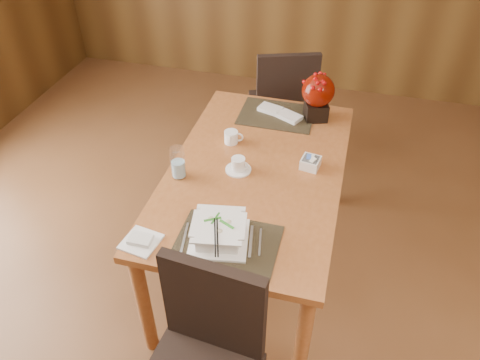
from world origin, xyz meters
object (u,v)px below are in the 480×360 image
(dining_table, at_px, (256,183))
(berry_decor, at_px, (318,95))
(coffee_cup, at_px, (238,165))
(soup_setting, at_px, (219,232))
(water_glass, at_px, (178,163))
(bread_plate, at_px, (141,242))
(sugar_caddy, at_px, (310,163))
(far_chair, at_px, (283,102))
(near_chair, at_px, (204,356))
(creamer_jug, at_px, (231,137))

(dining_table, distance_m, berry_decor, 0.67)
(coffee_cup, bearing_deg, dining_table, 21.83)
(soup_setting, distance_m, water_glass, 0.50)
(water_glass, distance_m, bread_plate, 0.49)
(soup_setting, bearing_deg, bread_plate, -173.15)
(sugar_caddy, xyz_separation_m, berry_decor, (-0.04, 0.49, 0.13))
(soup_setting, height_order, far_chair, far_chair)
(sugar_caddy, distance_m, berry_decor, 0.51)
(soup_setting, relative_size, sugar_caddy, 3.12)
(dining_table, relative_size, coffee_cup, 11.02)
(bread_plate, bearing_deg, sugar_caddy, 48.55)
(soup_setting, xyz_separation_m, berry_decor, (0.27, 1.12, 0.11))
(sugar_caddy, height_order, near_chair, near_chair)
(far_chair, bearing_deg, sugar_caddy, 88.17)
(sugar_caddy, distance_m, near_chair, 1.11)
(bread_plate, relative_size, far_chair, 0.16)
(dining_table, bearing_deg, sugar_caddy, 17.83)
(far_chair, bearing_deg, dining_table, 72.86)
(bread_plate, distance_m, near_chair, 0.55)
(water_glass, height_order, berry_decor, berry_decor)
(berry_decor, relative_size, near_chair, 0.30)
(coffee_cup, xyz_separation_m, sugar_caddy, (0.36, 0.12, -0.00))
(dining_table, relative_size, water_glass, 8.54)
(near_chair, height_order, far_chair, near_chair)
(sugar_caddy, bearing_deg, coffee_cup, -161.18)
(coffee_cup, relative_size, berry_decor, 0.48)
(water_glass, height_order, far_chair, far_chair)
(creamer_jug, bearing_deg, dining_table, -53.35)
(soup_setting, height_order, coffee_cup, soup_setting)
(creamer_jug, relative_size, far_chair, 0.10)
(dining_table, height_order, soup_setting, soup_setting)
(far_chair, bearing_deg, near_chair, 72.22)
(coffee_cup, xyz_separation_m, bread_plate, (-0.28, -0.60, -0.03))
(near_chair, bearing_deg, sugar_caddy, 82.14)
(sugar_caddy, relative_size, near_chair, 0.10)
(soup_setting, distance_m, near_chair, 0.51)
(creamer_jug, bearing_deg, berry_decor, 34.41)
(soup_setting, relative_size, creamer_jug, 2.94)
(soup_setting, bearing_deg, creamer_jug, 91.56)
(sugar_caddy, distance_m, bread_plate, 0.97)
(soup_setting, xyz_separation_m, far_chair, (-0.01, 1.62, -0.26))
(dining_table, height_order, berry_decor, berry_decor)
(soup_setting, bearing_deg, water_glass, 120.94)
(water_glass, bearing_deg, far_chair, 75.47)
(water_glass, distance_m, creamer_jug, 0.41)
(sugar_caddy, relative_size, bread_plate, 0.62)
(berry_decor, distance_m, bread_plate, 1.37)
(bread_plate, bearing_deg, coffee_cup, 64.98)
(soup_setting, relative_size, bread_plate, 1.93)
(dining_table, xyz_separation_m, soup_setting, (-0.04, -0.54, 0.15))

